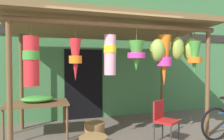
% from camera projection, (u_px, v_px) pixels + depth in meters
% --- Properties ---
extents(shop_facade, '(11.72, 0.29, 3.99)m').
position_uv_depth(shop_facade, '(89.00, 50.00, 6.21)').
color(shop_facade, '#47844C').
rests_on(shop_facade, ground_plane).
extents(market_stall_canopy, '(4.39, 2.34, 2.58)m').
position_uv_depth(market_stall_canopy, '(117.00, 36.00, 4.61)').
color(market_stall_canopy, brown).
rests_on(market_stall_canopy, ground_plane).
extents(display_table, '(1.31, 0.83, 0.75)m').
position_uv_depth(display_table, '(37.00, 106.00, 4.57)').
color(display_table, brown).
rests_on(display_table, ground_plane).
extents(flower_heap_on_table, '(0.69, 0.48, 0.14)m').
position_uv_depth(flower_heap_on_table, '(38.00, 99.00, 4.61)').
color(flower_heap_on_table, green).
rests_on(flower_heap_on_table, display_table).
extents(folding_chair, '(0.55, 0.55, 0.84)m').
position_uv_depth(folding_chair, '(163.00, 117.00, 4.28)').
color(folding_chair, '#AD1E1E').
rests_on(folding_chair, ground_plane).
extents(wicker_basket_by_table, '(0.45, 0.45, 0.30)m').
position_uv_depth(wicker_basket_by_table, '(94.00, 129.00, 4.64)').
color(wicker_basket_by_table, olive).
rests_on(wicker_basket_by_table, ground_plane).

